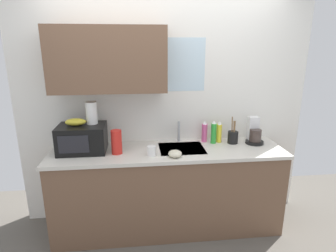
{
  "coord_description": "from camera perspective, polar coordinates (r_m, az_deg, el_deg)",
  "views": [
    {
      "loc": [
        -0.29,
        -2.65,
        1.92
      ],
      "look_at": [
        0.0,
        0.0,
        1.15
      ],
      "focal_mm": 29.82,
      "sensor_mm": 36.0,
      "label": 1
    }
  ],
  "objects": [
    {
      "name": "kitchen_wall_assembly",
      "position": [
        3.01,
        -2.96,
        5.59
      ],
      "size": [
        3.14,
        0.42,
        2.5
      ],
      "color": "white",
      "rests_on": "ground"
    },
    {
      "name": "counter_unit",
      "position": [
        3.04,
        0.05,
        -12.64
      ],
      "size": [
        2.37,
        0.63,
        0.9
      ],
      "color": "brown",
      "rests_on": "ground"
    },
    {
      "name": "sink_faucet",
      "position": [
        3.06,
        2.21,
        -1.14
      ],
      "size": [
        0.03,
        0.03,
        0.23
      ],
      "primitive_type": "cylinder",
      "color": "#B2B5BA",
      "rests_on": "counter_unit"
    },
    {
      "name": "microwave",
      "position": [
        2.89,
        -17.11,
        -2.44
      ],
      "size": [
        0.46,
        0.35,
        0.27
      ],
      "color": "black",
      "rests_on": "counter_unit"
    },
    {
      "name": "banana_bunch",
      "position": [
        2.85,
        -18.36,
        0.79
      ],
      "size": [
        0.2,
        0.11,
        0.07
      ],
      "primitive_type": "ellipsoid",
      "color": "gold",
      "rests_on": "microwave"
    },
    {
      "name": "paper_towel_roll",
      "position": [
        2.86,
        -15.35,
        2.6
      ],
      "size": [
        0.11,
        0.11,
        0.22
      ],
      "primitive_type": "cylinder",
      "color": "white",
      "rests_on": "microwave"
    },
    {
      "name": "coffee_maker",
      "position": [
        3.16,
        17.17,
        -1.47
      ],
      "size": [
        0.19,
        0.21,
        0.28
      ],
      "color": "black",
      "rests_on": "counter_unit"
    },
    {
      "name": "dish_soap_bottle_pink",
      "position": [
        3.08,
        7.47,
        -1.21
      ],
      "size": [
        0.06,
        0.06,
        0.23
      ],
      "color": "#E55999",
      "rests_on": "counter_unit"
    },
    {
      "name": "dish_soap_bottle_green",
      "position": [
        3.04,
        9.29,
        -1.32
      ],
      "size": [
        0.06,
        0.06,
        0.25
      ],
      "color": "green",
      "rests_on": "counter_unit"
    },
    {
      "name": "dish_soap_bottle_yellow",
      "position": [
        3.09,
        10.4,
        -1.28
      ],
      "size": [
        0.06,
        0.06,
        0.23
      ],
      "color": "yellow",
      "rests_on": "counter_unit"
    },
    {
      "name": "cereal_canister",
      "position": [
        2.76,
        -10.48,
        -3.24
      ],
      "size": [
        0.1,
        0.1,
        0.24
      ],
      "primitive_type": "cylinder",
      "color": "red",
      "rests_on": "counter_unit"
    },
    {
      "name": "mug_white",
      "position": [
        2.69,
        -3.39,
        -5.08
      ],
      "size": [
        0.08,
        0.08,
        0.09
      ],
      "primitive_type": "cylinder",
      "color": "white",
      "rests_on": "counter_unit"
    },
    {
      "name": "utensil_crock",
      "position": [
        3.09,
        13.11,
        -2.18
      ],
      "size": [
        0.11,
        0.11,
        0.3
      ],
      "color": "black",
      "rests_on": "counter_unit"
    },
    {
      "name": "small_bowl",
      "position": [
        2.66,
        1.45,
        -5.67
      ],
      "size": [
        0.13,
        0.13,
        0.06
      ],
      "primitive_type": "ellipsoid",
      "color": "beige",
      "rests_on": "counter_unit"
    }
  ]
}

